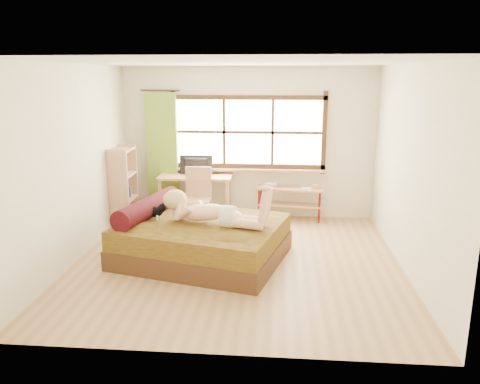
# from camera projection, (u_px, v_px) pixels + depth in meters

# --- Properties ---
(floor) EXTENTS (4.50, 4.50, 0.00)m
(floor) POSITION_uv_depth(u_px,v_px,m) (237.00, 262.00, 6.55)
(floor) COLOR #9E754C
(floor) RESTS_ON ground
(ceiling) EXTENTS (4.50, 4.50, 0.00)m
(ceiling) POSITION_uv_depth(u_px,v_px,m) (237.00, 62.00, 5.90)
(ceiling) COLOR white
(ceiling) RESTS_ON wall_back
(wall_back) EXTENTS (4.50, 0.00, 4.50)m
(wall_back) POSITION_uv_depth(u_px,v_px,m) (248.00, 143.00, 8.40)
(wall_back) COLOR silver
(wall_back) RESTS_ON floor
(wall_front) EXTENTS (4.50, 0.00, 4.50)m
(wall_front) POSITION_uv_depth(u_px,v_px,m) (214.00, 217.00, 4.05)
(wall_front) COLOR silver
(wall_front) RESTS_ON floor
(wall_left) EXTENTS (0.00, 4.50, 4.50)m
(wall_left) POSITION_uv_depth(u_px,v_px,m) (74.00, 165.00, 6.41)
(wall_left) COLOR silver
(wall_left) RESTS_ON floor
(wall_right) EXTENTS (0.00, 4.50, 4.50)m
(wall_right) POSITION_uv_depth(u_px,v_px,m) (410.00, 170.00, 6.04)
(wall_right) COLOR silver
(wall_right) RESTS_ON floor
(window) EXTENTS (2.80, 0.16, 1.46)m
(window) POSITION_uv_depth(u_px,v_px,m) (248.00, 135.00, 8.33)
(window) COLOR #FFEDBF
(window) RESTS_ON wall_back
(curtain) EXTENTS (0.55, 0.10, 2.20)m
(curtain) POSITION_uv_depth(u_px,v_px,m) (162.00, 154.00, 8.46)
(curtain) COLOR #609629
(curtain) RESTS_ON wall_back
(bed) EXTENTS (2.54, 2.23, 0.83)m
(bed) POSITION_uv_depth(u_px,v_px,m) (199.00, 238.00, 6.61)
(bed) COLOR #352210
(bed) RESTS_ON floor
(woman) EXTENTS (1.58, 0.81, 0.65)m
(woman) POSITION_uv_depth(u_px,v_px,m) (212.00, 201.00, 6.40)
(woman) COLOR beige
(woman) RESTS_ON bed
(kitten) EXTENTS (0.35, 0.21, 0.26)m
(kitten) POSITION_uv_depth(u_px,v_px,m) (153.00, 210.00, 6.66)
(kitten) COLOR black
(kitten) RESTS_ON bed
(desk) EXTENTS (1.30, 0.60, 0.81)m
(desk) POSITION_uv_depth(u_px,v_px,m) (195.00, 181.00, 8.34)
(desk) COLOR tan
(desk) RESTS_ON floor
(monitor) EXTENTS (0.59, 0.08, 0.34)m
(monitor) POSITION_uv_depth(u_px,v_px,m) (196.00, 165.00, 8.33)
(monitor) COLOR black
(monitor) RESTS_ON desk
(chair) EXTENTS (0.45, 0.45, 1.01)m
(chair) POSITION_uv_depth(u_px,v_px,m) (198.00, 194.00, 8.02)
(chair) COLOR tan
(chair) RESTS_ON floor
(pipe_shelf) EXTENTS (1.20, 0.43, 0.66)m
(pipe_shelf) POSITION_uv_depth(u_px,v_px,m) (290.00, 196.00, 8.39)
(pipe_shelf) COLOR tan
(pipe_shelf) RESTS_ON floor
(cup) EXTENTS (0.14, 0.14, 0.10)m
(cup) POSITION_uv_depth(u_px,v_px,m) (273.00, 185.00, 8.36)
(cup) COLOR gray
(cup) RESTS_ON pipe_shelf
(book) EXTENTS (0.21, 0.27, 0.02)m
(book) POSITION_uv_depth(u_px,v_px,m) (301.00, 187.00, 8.33)
(book) COLOR gray
(book) RESTS_ON pipe_shelf
(bookshelf) EXTENTS (0.35, 0.60, 1.36)m
(bookshelf) POSITION_uv_depth(u_px,v_px,m) (124.00, 187.00, 7.97)
(bookshelf) COLOR tan
(bookshelf) RESTS_ON floor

